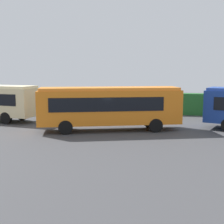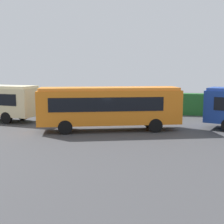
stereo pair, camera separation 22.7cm
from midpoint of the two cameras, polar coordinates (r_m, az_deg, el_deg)
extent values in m
plane|color=#424244|center=(22.64, -2.36, -3.44)|extent=(81.13, 81.13, 0.00)
cylinder|color=black|center=(26.63, -18.93, -1.07)|extent=(1.03, 0.41, 1.00)
cylinder|color=black|center=(28.29, -16.18, -0.45)|extent=(1.03, 0.41, 1.00)
cube|color=orange|center=(22.26, -0.19, 0.99)|extent=(10.49, 5.57, 2.44)
cube|color=orange|center=(22.14, -0.19, 4.39)|extent=(10.14, 5.30, 0.20)
cube|color=black|center=(23.36, -1.23, 2.04)|extent=(7.60, 2.68, 0.98)
cube|color=black|center=(21.04, -0.65, 1.40)|extent=(7.60, 2.68, 0.98)
cube|color=black|center=(23.36, 12.52, 1.86)|extent=(0.66, 1.80, 1.03)
cube|color=silver|center=(23.30, 12.58, 3.69)|extent=(0.46, 1.21, 0.28)
cylinder|color=black|center=(24.02, 7.14, -1.62)|extent=(1.04, 0.59, 1.00)
cylinder|color=black|center=(22.01, 8.42, -2.52)|extent=(1.04, 0.59, 1.00)
cylinder|color=black|center=(23.37, -8.29, -1.91)|extent=(1.04, 0.59, 1.00)
cylinder|color=black|center=(21.29, -8.46, -2.87)|extent=(1.04, 0.59, 1.00)
sphere|color=silver|center=(24.11, 11.98, -0.74)|extent=(0.22, 0.22, 0.22)
sphere|color=silver|center=(22.92, 12.98, -1.21)|extent=(0.22, 0.22, 0.22)
cube|color=silver|center=(25.33, -3.32, -1.34)|extent=(0.35, 0.35, 0.78)
cube|color=black|center=(25.22, -3.33, 0.30)|extent=(0.47, 0.46, 0.68)
sphere|color=tan|center=(25.17, -3.34, 1.31)|extent=(0.21, 0.21, 0.21)
cube|color=#236229|center=(31.79, 2.16, 1.76)|extent=(52.56, 1.04, 2.13)
cone|color=orange|center=(27.27, 10.48, -0.99)|extent=(0.36, 0.36, 0.60)
camera|label=1|loc=(0.11, -89.72, 0.04)|focal=48.79mm
camera|label=2|loc=(0.11, 90.28, -0.04)|focal=48.79mm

